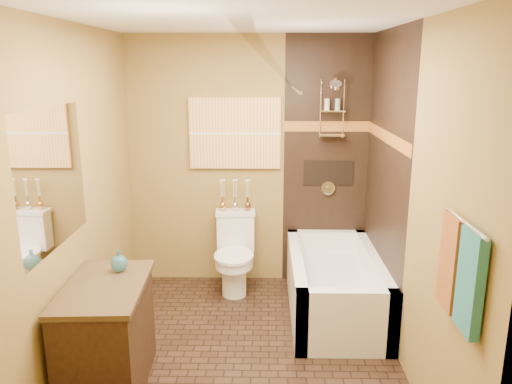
{
  "coord_description": "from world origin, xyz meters",
  "views": [
    {
      "loc": [
        0.16,
        -3.43,
        2.2
      ],
      "look_at": [
        0.09,
        0.4,
        1.23
      ],
      "focal_mm": 35.0,
      "sensor_mm": 36.0,
      "label": 1
    }
  ],
  "objects_px": {
    "vanity": "(107,336)",
    "sunset_painting": "(235,133)",
    "bathtub": "(335,290)",
    "toilet": "(235,253)"
  },
  "relations": [
    {
      "from": "vanity",
      "to": "sunset_painting",
      "type": "bearing_deg",
      "value": 63.99
    },
    {
      "from": "bathtub",
      "to": "toilet",
      "type": "xyz_separation_m",
      "value": [
        -0.94,
        0.46,
        0.17
      ]
    },
    {
      "from": "sunset_painting",
      "to": "bathtub",
      "type": "xyz_separation_m",
      "value": [
        0.94,
        -0.73,
        -1.33
      ]
    },
    {
      "from": "toilet",
      "to": "vanity",
      "type": "height_order",
      "value": "toilet"
    },
    {
      "from": "toilet",
      "to": "vanity",
      "type": "bearing_deg",
      "value": -120.59
    },
    {
      "from": "sunset_painting",
      "to": "toilet",
      "type": "distance_m",
      "value": 1.18
    },
    {
      "from": "bathtub",
      "to": "toilet",
      "type": "distance_m",
      "value": 1.06
    },
    {
      "from": "bathtub",
      "to": "vanity",
      "type": "bearing_deg",
      "value": -147.25
    },
    {
      "from": "sunset_painting",
      "to": "vanity",
      "type": "bearing_deg",
      "value": -113.27
    },
    {
      "from": "sunset_painting",
      "to": "toilet",
      "type": "height_order",
      "value": "sunset_painting"
    }
  ]
}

